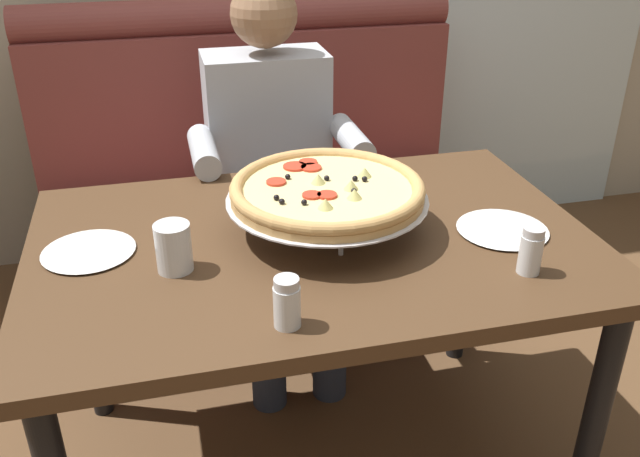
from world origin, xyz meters
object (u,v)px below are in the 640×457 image
shaker_oregano (530,254)px  drinking_glass (174,250)px  diner_main (273,155)px  plate_near_left (503,227)px  shaker_parmesan (287,306)px  booth_bench (258,207)px  pizza (327,191)px  plate_near_right (88,249)px  dining_table (313,268)px

shaker_oregano → drinking_glass: drinking_glass is taller
diner_main → plate_near_left: (0.44, -0.73, 0.05)m
shaker_parmesan → shaker_oregano: bearing=7.1°
booth_bench → pizza: 0.99m
booth_bench → shaker_parmesan: bearing=-96.0°
shaker_oregano → plate_near_right: shaker_oregano is taller
booth_bench → dining_table: size_ratio=1.18×
booth_bench → drinking_glass: 1.11m
plate_near_left → shaker_oregano: bearing=-100.8°
shaker_parmesan → dining_table: bearing=68.8°
shaker_parmesan → drinking_glass: 0.33m
dining_table → pizza: (0.04, 0.03, 0.19)m
booth_bench → plate_near_left: (0.46, -0.99, 0.36)m
shaker_parmesan → plate_near_left: (0.59, 0.26, -0.03)m
pizza → shaker_oregano: bearing=-38.4°
diner_main → plate_near_right: 0.81m
shaker_oregano → drinking_glass: size_ratio=0.99×
plate_near_left → plate_near_right: size_ratio=1.05×
booth_bench → drinking_glass: (-0.33, -0.99, 0.40)m
shaker_oregano → drinking_glass: 0.78m
diner_main → pizza: bearing=-87.8°
booth_bench → pizza: size_ratio=3.26×
plate_near_left → drinking_glass: 0.79m
diner_main → plate_near_right: (-0.54, -0.60, 0.05)m
pizza → shaker_parmesan: (-0.17, -0.37, -0.06)m
diner_main → pizza: (0.02, -0.61, 0.14)m
diner_main → plate_near_right: diner_main is taller
dining_table → diner_main: size_ratio=1.06×
shaker_parmesan → plate_near_left: shaker_parmesan is taller
diner_main → shaker_parmesan: bearing=-98.7°
plate_near_right → pizza: bearing=-1.9°
pizza → shaker_parmesan: pizza is taller
dining_table → booth_bench: bearing=90.0°
dining_table → pizza: bearing=36.4°
diner_main → shaker_parmesan: size_ratio=12.01×
shaker_oregano → plate_near_left: (0.04, 0.19, -0.04)m
dining_table → plate_near_left: plate_near_left is taller
pizza → shaker_parmesan: 0.41m
shaker_parmesan → diner_main: bearing=81.3°
drinking_glass → shaker_parmesan: bearing=-53.1°
pizza → diner_main: bearing=92.2°
diner_main → pizza: 0.63m
pizza → booth_bench: bearing=92.8°
shaker_parmesan → shaker_oregano: size_ratio=0.97×
diner_main → drinking_glass: (-0.35, -0.72, 0.09)m
shaker_parmesan → booth_bench: bearing=84.0°
dining_table → diner_main: (0.02, 0.65, 0.05)m
plate_near_left → plate_near_right: bearing=172.5°
booth_bench → shaker_parmesan: (-0.13, -1.25, 0.39)m
pizza → plate_near_left: 0.44m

